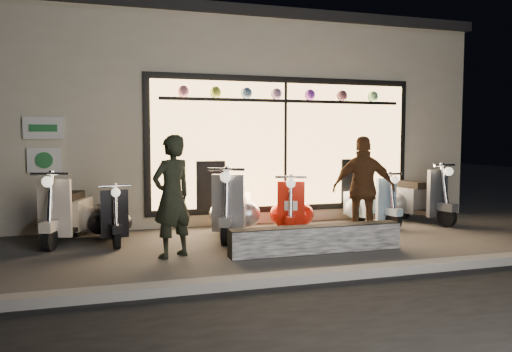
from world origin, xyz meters
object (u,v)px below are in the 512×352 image
Objects in this scene: scooter_silver at (233,208)px; man at (172,196)px; graffiti_barrier at (316,239)px; woman at (364,189)px; scooter_red at (292,210)px.

scooter_silver is 0.93× the size of man.
man reaches higher than scooter_silver.
scooter_silver is (-0.83, 1.65, 0.27)m from graffiti_barrier.
woman is at bearing 154.09° from man.
woman is at bearing -7.62° from scooter_silver.
scooter_silver reaches higher than graffiti_barrier.
woman is at bearing -28.43° from scooter_red.
woman is (1.91, -1.10, 0.39)m from scooter_silver.
graffiti_barrier is 1.52× the size of man.
man is (-1.22, -1.31, 0.40)m from scooter_silver.
scooter_red is (0.23, 1.59, 0.21)m from graffiti_barrier.
scooter_silver reaches higher than scooter_red.
man reaches higher than graffiti_barrier.
scooter_silver is 0.93× the size of woman.
graffiti_barrier is 2.18m from man.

